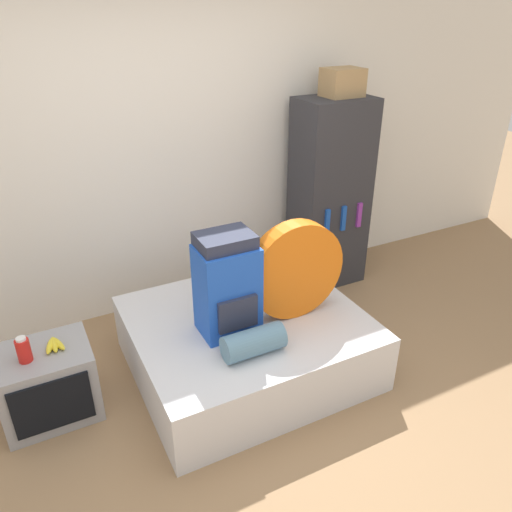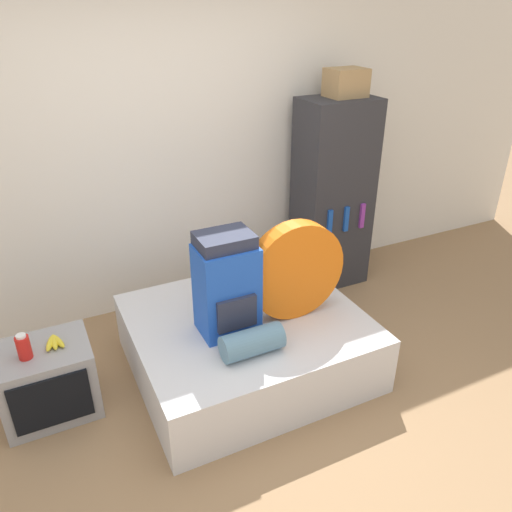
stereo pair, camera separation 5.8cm
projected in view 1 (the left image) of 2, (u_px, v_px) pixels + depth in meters
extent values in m
plane|color=#997551|center=(262.00, 443.00, 2.95)|extent=(16.00, 16.00, 0.00)
cube|color=white|center=(152.00, 152.00, 3.78)|extent=(8.00, 0.05, 2.60)
cube|color=silver|center=(247.00, 342.00, 3.48)|extent=(1.52, 1.35, 0.42)
cube|color=blue|center=(227.00, 290.00, 3.12)|extent=(0.37, 0.28, 0.60)
cube|color=#282D42|center=(225.00, 240.00, 2.98)|extent=(0.34, 0.26, 0.08)
cube|color=#282D42|center=(238.00, 314.00, 3.04)|extent=(0.26, 0.03, 0.21)
cylinder|color=orange|center=(295.00, 270.00, 3.27)|extent=(0.68, 0.13, 0.68)
cylinder|color=#5B849E|center=(254.00, 342.00, 3.00)|extent=(0.38, 0.17, 0.17)
cube|color=#939399|center=(48.00, 383.00, 3.07)|extent=(0.55, 0.44, 0.47)
cube|color=black|center=(53.00, 405.00, 2.88)|extent=(0.44, 0.02, 0.34)
cylinder|color=red|center=(24.00, 350.00, 2.86)|extent=(0.08, 0.08, 0.15)
cylinder|color=white|center=(21.00, 339.00, 2.82)|extent=(0.06, 0.06, 0.02)
ellipsoid|color=yellow|center=(50.00, 346.00, 2.98)|extent=(0.08, 0.17, 0.04)
ellipsoid|color=yellow|center=(54.00, 345.00, 2.99)|extent=(0.04, 0.16, 0.04)
ellipsoid|color=yellow|center=(58.00, 343.00, 3.00)|extent=(0.08, 0.17, 0.04)
cube|color=#2D2D33|center=(330.00, 195.00, 4.32)|extent=(0.62, 0.42, 1.64)
cube|color=#194CB2|center=(327.00, 222.00, 4.14)|extent=(0.04, 0.02, 0.22)
cube|color=#194CB2|center=(343.00, 218.00, 4.20)|extent=(0.04, 0.02, 0.22)
cube|color=purple|center=(359.00, 215.00, 4.27)|extent=(0.04, 0.02, 0.22)
cube|color=#A88456|center=(342.00, 82.00, 3.92)|extent=(0.30, 0.24, 0.22)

